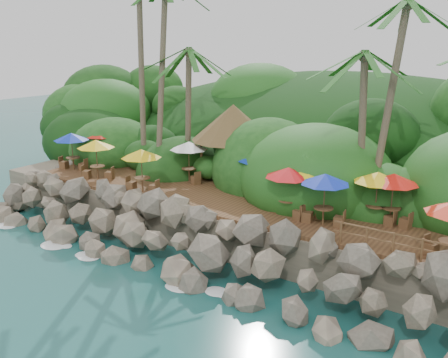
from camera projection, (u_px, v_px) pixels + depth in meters
The scene contains 12 objects.
ground at pixel (151, 278), 23.26m from camera, with size 140.00×140.00×0.00m, color #19514F.
land_base at pixel (303, 179), 35.68m from camera, with size 32.00×25.20×2.10m, color gray.
jungle_hill at pixel (342, 171), 41.91m from camera, with size 44.80×28.00×15.40m, color #143811.
seawall at pixel (178, 241), 24.54m from camera, with size 29.00×4.00×2.30m, color gray, non-canonical shape.
terrace at pixel (224, 200), 27.43m from camera, with size 26.00×5.00×0.20m, color brown.
jungle_foliage at pixel (296, 197), 35.17m from camera, with size 44.00×16.00×12.00m, color #143811, non-canonical shape.
foam_line at pixel (155, 275), 23.49m from camera, with size 25.20×0.80×0.06m.
palms at pixel (272, 13), 26.26m from camera, with size 26.83×6.95×13.52m.
palapa at pixel (233, 123), 30.51m from camera, with size 5.14×5.14×4.60m.
dining_clusters at pixel (231, 163), 26.69m from camera, with size 25.88×5.48×2.47m.
railing at pixel (422, 248), 19.42m from camera, with size 7.20×0.10×1.00m.
waiter at pixel (300, 199), 24.48m from camera, with size 0.62×0.41×1.71m, color white.
Camera 1 is at (14.75, -15.51, 10.75)m, focal length 40.20 mm.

